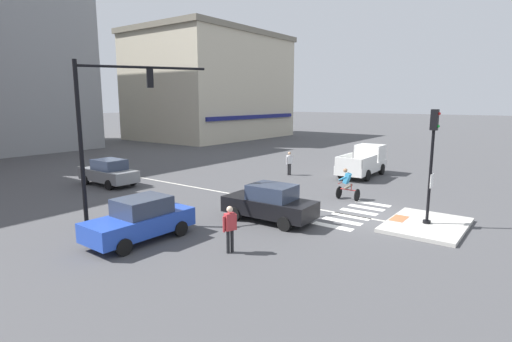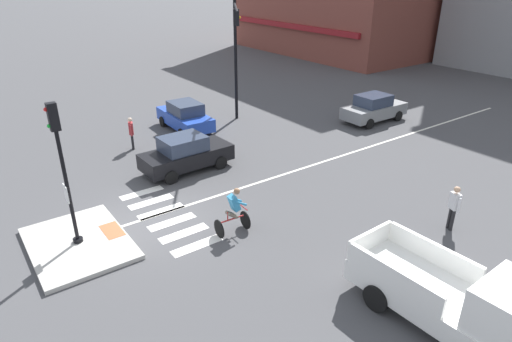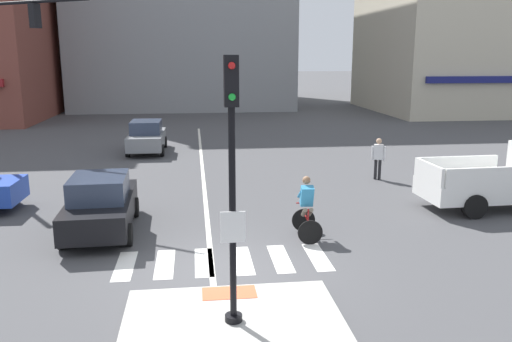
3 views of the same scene
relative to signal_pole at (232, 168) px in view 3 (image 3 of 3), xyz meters
name	(u,v)px [view 3 (image 3 of 3)]	position (x,y,z in m)	size (l,w,h in m)	color
ground_plane	(225,270)	(0.00, 2.66, -3.00)	(300.00, 300.00, 0.00)	#474749
traffic_island	(234,324)	(0.00, 0.01, -2.93)	(4.04, 2.99, 0.15)	#B2AFA8
tactile_pad_front	(229,293)	(0.00, 1.15, -2.85)	(1.10, 0.60, 0.01)	#DB5B38
signal_pole	(232,168)	(0.00, 0.00, 0.00)	(0.44, 0.38, 4.73)	black
crosswalk_stripe_a	(125,266)	(-2.34, 3.19, -3.00)	(0.44, 1.80, 0.01)	silver
crosswalk_stripe_b	(165,264)	(-1.40, 3.19, -3.00)	(0.44, 1.80, 0.01)	silver
crosswalk_stripe_c	(204,262)	(-0.47, 3.19, -3.00)	(0.44, 1.80, 0.01)	silver
crosswalk_stripe_d	(243,260)	(0.47, 3.19, -3.00)	(0.44, 1.80, 0.01)	silver
crosswalk_stripe_e	(280,258)	(1.40, 3.19, -3.00)	(0.44, 1.80, 0.01)	silver
crosswalk_stripe_f	(318,257)	(2.34, 3.19, -3.00)	(0.44, 1.80, 0.01)	silver
lane_centre_line	(203,174)	(-0.30, 12.66, -3.00)	(0.14, 28.00, 0.01)	silver
traffic_light_mast	(0,65)	(-7.45, 11.30, 1.52)	(4.64, 2.95, 6.87)	black
building_corner_right	(491,27)	(25.66, 35.96, 4.27)	(20.99, 15.50, 14.50)	beige
car_grey_westbound_distant	(147,137)	(-3.03, 18.16, -2.19)	(1.87, 4.11, 1.64)	slate
car_black_westbound_near	(101,204)	(-3.27, 5.76, -2.19)	(1.95, 4.16, 1.64)	black
cyclist	(307,206)	(2.36, 4.65, -2.13)	(0.70, 1.12, 1.68)	black
pedestrian_waiting_far_side	(378,155)	(6.64, 10.94, -2.02)	(0.52, 0.34, 1.67)	black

